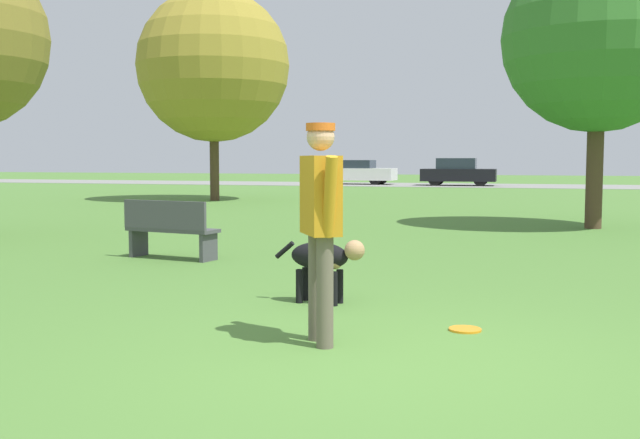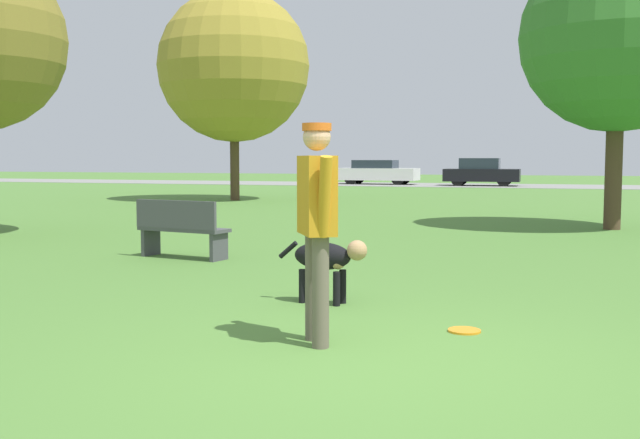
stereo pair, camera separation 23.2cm
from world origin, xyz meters
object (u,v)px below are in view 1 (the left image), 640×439
object	(u,v)px
person	(321,213)
frisbee	(465,329)
parked_car_black	(458,172)
tree_mid_center	(599,37)
park_bench	(169,228)
tree_far_left	(213,66)
dog	(324,259)
parked_car_white	(354,172)

from	to	relation	value
person	frisbee	world-z (taller)	person
parked_car_black	tree_mid_center	bearing A→B (deg)	-78.61
parked_car_black	park_bench	world-z (taller)	parked_car_black
tree_far_left	park_bench	size ratio (longest dim) A/B	4.87
tree_mid_center	frisbee	bearing A→B (deg)	-99.49
frisbee	tree_far_left	bearing A→B (deg)	120.22
dog	tree_mid_center	bearing A→B (deg)	78.47
dog	tree_far_left	size ratio (longest dim) A/B	0.14
tree_far_left	person	bearing A→B (deg)	-63.45
tree_far_left	dog	bearing A→B (deg)	-62.43
person	parked_car_white	bearing A→B (deg)	161.90
dog	tree_far_left	distance (m)	18.82
tree_mid_center	parked_car_black	distance (m)	24.05
parked_car_black	frisbee	bearing A→B (deg)	-85.06
dog	frisbee	size ratio (longest dim) A/B	3.56
tree_far_left	park_bench	world-z (taller)	tree_far_left
parked_car_black	park_bench	xyz separation A→B (m)	(-1.02, -29.93, -0.25)
dog	tree_far_left	xyz separation A→B (m)	(-8.50, 16.29, 4.06)
tree_mid_center	park_bench	xyz separation A→B (m)	(-6.12, -6.64, -3.40)
parked_car_white	parked_car_black	size ratio (longest dim) A/B	1.15
tree_mid_center	parked_car_black	bearing A→B (deg)	102.35
person	tree_mid_center	size ratio (longest dim) A/B	0.29
tree_far_left	parked_car_white	world-z (taller)	tree_far_left
person	dog	world-z (taller)	person
parked_car_white	frisbee	bearing A→B (deg)	-73.03
parked_car_black	parked_car_white	bearing A→B (deg)	173.82
person	parked_car_black	bearing A→B (deg)	152.76
dog	parked_car_white	size ratio (longest dim) A/B	0.22
dog	tree_mid_center	world-z (taller)	tree_mid_center
frisbee	tree_mid_center	distance (m)	10.80
tree_mid_center	park_bench	distance (m)	9.65
frisbee	person	bearing A→B (deg)	-143.72
dog	tree_mid_center	distance (m)	10.25
person	tree_mid_center	world-z (taller)	tree_mid_center
tree_far_left	tree_mid_center	bearing A→B (deg)	-31.55
frisbee	park_bench	world-z (taller)	park_bench
parked_car_white	parked_car_black	distance (m)	5.70
tree_far_left	tree_mid_center	distance (m)	13.65
park_bench	person	bearing A→B (deg)	140.37
tree_far_left	parked_car_white	bearing A→B (deg)	87.12
frisbee	tree_mid_center	world-z (taller)	tree_mid_center
parked_car_white	tree_far_left	bearing A→B (deg)	-91.02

